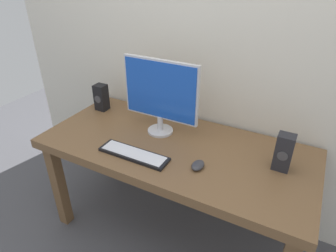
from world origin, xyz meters
TOP-DOWN VIEW (x-y plane):
  - ground_plane at (0.00, 0.00)m, footprint 6.00×6.00m
  - wall_back at (0.00, 0.42)m, footprint 3.19×0.04m
  - desk at (0.00, 0.00)m, footprint 1.66×0.75m
  - monitor at (-0.15, 0.10)m, footprint 0.50×0.16m
  - keyboard_primary at (-0.16, -0.21)m, footprint 0.42×0.12m
  - mouse at (0.21, -0.14)m, footprint 0.06×0.10m
  - speaker_right at (0.61, 0.06)m, footprint 0.09×0.08m
  - speaker_left at (-0.70, 0.18)m, footprint 0.09×0.08m

SIDE VIEW (x-z plane):
  - ground_plane at x=0.00m, z-range 0.00..0.00m
  - desk at x=0.00m, z-range 0.28..1.03m
  - keyboard_primary at x=-0.16m, z-range 0.74..0.76m
  - mouse at x=0.21m, z-range 0.75..0.78m
  - speaker_left at x=-0.70m, z-range 0.75..0.94m
  - speaker_right at x=0.61m, z-range 0.75..0.95m
  - monitor at x=-0.15m, z-range 0.77..1.25m
  - wall_back at x=0.00m, z-range 0.00..3.00m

